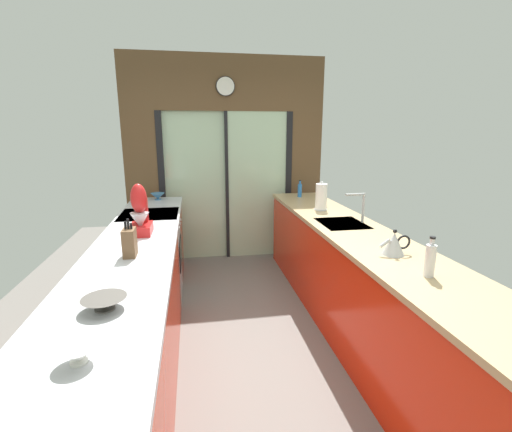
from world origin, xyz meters
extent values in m
cube|color=slate|center=(0.00, 0.60, -0.01)|extent=(5.04, 7.60, 0.02)
cube|color=brown|center=(0.00, 2.40, 2.35)|extent=(2.64, 0.08, 0.70)
cube|color=#B2D1AD|center=(-0.42, 2.42, 1.00)|extent=(0.80, 0.02, 2.00)
cube|color=#B2D1AD|center=(0.42, 2.38, 1.00)|extent=(0.80, 0.02, 2.00)
cube|color=black|center=(-0.86, 2.40, 1.00)|extent=(0.08, 0.10, 2.00)
cube|color=black|center=(0.86, 2.40, 1.00)|extent=(0.08, 0.10, 2.00)
cube|color=black|center=(0.00, 2.40, 1.00)|extent=(0.04, 0.10, 2.00)
cube|color=brown|center=(-1.11, 2.40, 1.00)|extent=(0.42, 0.08, 2.00)
cube|color=brown|center=(1.11, 2.40, 1.00)|extent=(0.42, 0.08, 2.00)
cylinder|color=white|center=(0.00, 2.34, 2.30)|extent=(0.22, 0.03, 0.22)
torus|color=black|center=(0.00, 2.34, 2.30)|extent=(0.24, 0.02, 0.24)
cube|color=red|center=(-0.91, -0.33, 0.44)|extent=(0.58, 2.55, 0.88)
cube|color=red|center=(-0.91, 1.88, 0.44)|extent=(0.58, 0.65, 0.88)
cube|color=#BCBCC1|center=(-0.91, 0.30, 0.90)|extent=(0.62, 3.80, 0.04)
cube|color=red|center=(0.91, 0.30, 0.44)|extent=(0.58, 3.80, 0.88)
cube|color=tan|center=(0.91, 0.30, 0.90)|extent=(0.62, 3.80, 0.04)
cube|color=#B7BABC|center=(0.89, 0.55, 0.90)|extent=(0.40, 0.48, 0.05)
cylinder|color=#B7BABC|center=(1.09, 0.55, 1.06)|extent=(0.02, 0.02, 0.28)
cylinder|color=#B7BABC|center=(1.00, 0.55, 1.19)|extent=(0.18, 0.02, 0.02)
cube|color=#B7BABC|center=(-0.91, 1.25, 0.44)|extent=(0.58, 0.60, 0.88)
cube|color=black|center=(-0.61, 1.25, 0.48)|extent=(0.01, 0.48, 0.28)
cube|color=black|center=(-0.91, 1.25, 0.91)|extent=(0.58, 0.60, 0.03)
cylinder|color=#B7BABC|center=(-0.61, 1.07, 0.80)|extent=(0.02, 0.04, 0.04)
cylinder|color=#B7BABC|center=(-0.61, 1.25, 0.80)|extent=(0.02, 0.04, 0.04)
cylinder|color=#B7BABC|center=(-0.61, 1.43, 0.80)|extent=(0.02, 0.04, 0.04)
cylinder|color=silver|center=(-0.89, -1.21, 0.92)|extent=(0.06, 0.06, 0.01)
cone|color=silver|center=(-0.89, -1.21, 0.96)|extent=(0.14, 0.14, 0.06)
cylinder|color=#514C47|center=(-0.89, -0.80, 0.92)|extent=(0.09, 0.09, 0.01)
cone|color=#514C47|center=(-0.89, -0.80, 0.95)|extent=(0.21, 0.21, 0.05)
cylinder|color=teal|center=(-0.89, 2.03, 0.92)|extent=(0.08, 0.08, 0.01)
cone|color=teal|center=(-0.89, 2.03, 0.97)|extent=(0.17, 0.17, 0.08)
cube|color=brown|center=(-0.89, -0.04, 1.02)|extent=(0.08, 0.14, 0.19)
cylinder|color=black|center=(-0.91, -0.04, 1.13)|extent=(0.02, 0.02, 0.06)
cylinder|color=black|center=(-0.89, -0.04, 1.14)|extent=(0.02, 0.02, 0.08)
cylinder|color=black|center=(-0.87, -0.04, 1.13)|extent=(0.02, 0.02, 0.05)
cube|color=red|center=(-0.89, 0.51, 0.96)|extent=(0.17, 0.26, 0.08)
cube|color=red|center=(-0.89, 0.61, 1.10)|extent=(0.10, 0.08, 0.20)
ellipsoid|color=red|center=(-0.89, 0.50, 1.22)|extent=(0.13, 0.12, 0.24)
cone|color=#B7BABC|center=(-0.89, 0.48, 1.04)|extent=(0.15, 0.15, 0.13)
cone|color=#B7BABC|center=(0.89, -0.32, 1.00)|extent=(0.15, 0.15, 0.16)
sphere|color=black|center=(0.89, -0.32, 1.09)|extent=(0.03, 0.03, 0.03)
cylinder|color=#B7BABC|center=(0.82, -0.32, 1.01)|extent=(0.08, 0.02, 0.07)
torus|color=black|center=(0.96, -0.32, 1.01)|extent=(0.10, 0.01, 0.10)
cylinder|color=silver|center=(0.89, -0.71, 1.02)|extent=(0.06, 0.06, 0.19)
cylinder|color=silver|center=(0.89, -0.71, 1.13)|extent=(0.03, 0.03, 0.04)
cylinder|color=black|center=(0.89, -0.71, 1.16)|extent=(0.03, 0.03, 0.01)
cylinder|color=#286BB7|center=(0.89, 1.91, 1.00)|extent=(0.05, 0.05, 0.17)
cylinder|color=#286BB7|center=(0.89, 1.91, 1.11)|extent=(0.02, 0.02, 0.04)
cylinder|color=black|center=(0.89, 1.91, 1.13)|extent=(0.03, 0.03, 0.01)
cylinder|color=#B7BABC|center=(0.89, 1.13, 0.93)|extent=(0.14, 0.14, 0.01)
cylinder|color=white|center=(0.89, 1.13, 1.07)|extent=(0.12, 0.12, 0.27)
sphere|color=#B7BABC|center=(0.89, 1.13, 1.22)|extent=(0.03, 0.03, 0.03)
camera|label=1|loc=(-0.45, -2.47, 1.76)|focal=25.18mm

